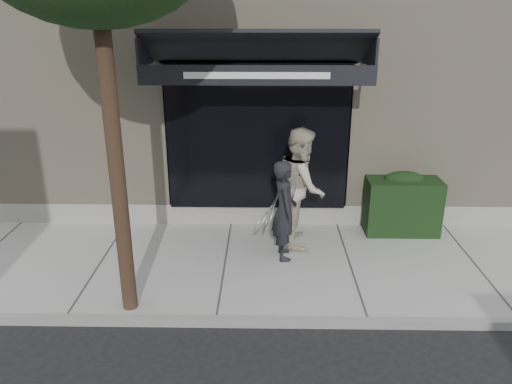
{
  "coord_description": "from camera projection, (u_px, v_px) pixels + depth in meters",
  "views": [
    {
      "loc": [
        -1.38,
        -7.13,
        3.97
      ],
      "look_at": [
        -1.51,
        0.6,
        1.1
      ],
      "focal_mm": 35.0,
      "sensor_mm": 36.0,
      "label": 1
    }
  ],
  "objects": [
    {
      "name": "pedestrian_back",
      "position": [
        301.0,
        187.0,
        8.39
      ],
      "size": [
        0.77,
        0.98,
        2.02
      ],
      "color": "beige",
      "rests_on": "sidewalk"
    },
    {
      "name": "ground",
      "position": [
        349.0,
        269.0,
        8.04
      ],
      "size": [
        80.0,
        80.0,
        0.0
      ],
      "primitive_type": "plane",
      "color": "black",
      "rests_on": "ground"
    },
    {
      "name": "hedge",
      "position": [
        402.0,
        203.0,
        8.96
      ],
      "size": [
        1.3,
        0.7,
        1.14
      ],
      "color": "black",
      "rests_on": "sidewalk"
    },
    {
      "name": "building_facade",
      "position": [
        323.0,
        63.0,
        11.73
      ],
      "size": [
        14.3,
        8.04,
        5.64
      ],
      "color": "tan",
      "rests_on": "ground"
    },
    {
      "name": "curb",
      "position": [
        368.0,
        323.0,
        6.56
      ],
      "size": [
        20.0,
        0.1,
        0.14
      ],
      "primitive_type": "cube",
      "color": "gray",
      "rests_on": "ground"
    },
    {
      "name": "pedestrian_front",
      "position": [
        284.0,
        210.0,
        7.92
      ],
      "size": [
        0.69,
        0.82,
        1.64
      ],
      "color": "black",
      "rests_on": "sidewalk"
    },
    {
      "name": "sidewalk",
      "position": [
        349.0,
        266.0,
        8.02
      ],
      "size": [
        20.0,
        3.0,
        0.12
      ],
      "primitive_type": "cube",
      "color": "#A4A49F",
      "rests_on": "ground"
    }
  ]
}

